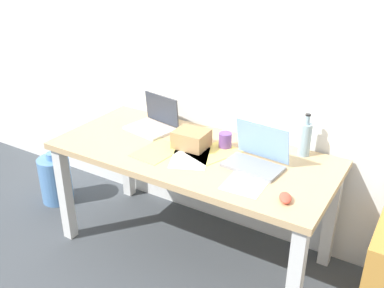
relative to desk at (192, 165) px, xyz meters
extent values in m
plane|color=#42474C|center=(0.00, 0.00, -0.64)|extent=(8.00, 8.00, 0.00)
cube|color=white|center=(0.00, 0.45, 0.66)|extent=(5.20, 0.08, 2.60)
cube|color=tan|center=(0.00, 0.00, 0.07)|extent=(1.73, 0.78, 0.04)
cube|color=silver|center=(-0.80, -0.33, -0.29)|extent=(0.07, 0.07, 0.70)
cube|color=silver|center=(0.80, -0.33, -0.29)|extent=(0.07, 0.07, 0.70)
cube|color=silver|center=(-0.80, 0.33, -0.29)|extent=(0.07, 0.07, 0.70)
cube|color=silver|center=(0.80, 0.33, -0.29)|extent=(0.07, 0.07, 0.70)
cube|color=silver|center=(-0.41, 0.12, 0.10)|extent=(0.34, 0.28, 0.02)
cube|color=#333842|center=(-0.39, 0.24, 0.21)|extent=(0.30, 0.08, 0.20)
cube|color=gray|center=(0.40, 0.00, 0.10)|extent=(0.34, 0.22, 0.02)
cube|color=#8CB7EA|center=(0.41, 0.10, 0.23)|extent=(0.33, 0.09, 0.22)
cylinder|color=#99B7C1|center=(0.59, 0.31, 0.19)|extent=(0.07, 0.07, 0.20)
cylinder|color=#99B7C1|center=(0.59, 0.31, 0.32)|extent=(0.03, 0.03, 0.05)
cylinder|color=black|center=(0.59, 0.31, 0.35)|extent=(0.03, 0.03, 0.01)
ellipsoid|color=#D84C38|center=(0.68, -0.22, 0.11)|extent=(0.10, 0.12, 0.03)
cube|color=tan|center=(-0.03, 0.05, 0.15)|extent=(0.21, 0.18, 0.11)
cylinder|color=#724799|center=(0.14, 0.16, 0.14)|extent=(0.08, 0.08, 0.09)
cube|color=white|center=(0.44, -0.15, 0.10)|extent=(0.22, 0.31, 0.00)
cube|color=white|center=(0.03, -0.08, 0.10)|extent=(0.31, 0.35, 0.00)
cube|color=#F4E06B|center=(0.12, 0.06, 0.10)|extent=(0.30, 0.35, 0.00)
cube|color=#F4E06B|center=(-0.18, -0.11, 0.10)|extent=(0.24, 0.31, 0.00)
cylinder|color=#598CC6|center=(-1.24, -0.04, -0.46)|extent=(0.24, 0.24, 0.37)
cylinder|color=#598CC6|center=(-1.24, -0.04, -0.25)|extent=(0.09, 0.09, 0.05)
camera|label=1|loc=(1.22, -2.01, 1.27)|focal=40.51mm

